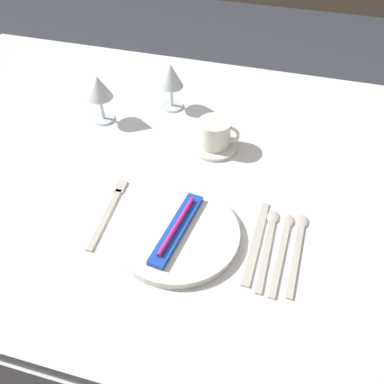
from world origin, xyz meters
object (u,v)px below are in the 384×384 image
object	(u,v)px
dinner_plate	(177,233)
spoon_soup	(269,239)
toothbrush_package	(177,228)
fork_outer	(109,210)
wine_glass_left	(171,78)
spoon_tea	(298,244)
wine_glass_centre	(99,89)
coffee_cup_left	(215,133)
dinner_knife	(256,243)
spoon_dessert	(283,243)

from	to	relation	value
dinner_plate	spoon_soup	xyz separation A→B (m)	(0.19, 0.04, -0.01)
toothbrush_package	fork_outer	bearing A→B (deg)	170.10
spoon_soup	wine_glass_left	xyz separation A→B (m)	(-0.35, 0.43, 0.09)
dinner_plate	fork_outer	xyz separation A→B (m)	(-0.17, 0.03, -0.01)
spoon_tea	wine_glass_centre	size ratio (longest dim) A/B	1.63
fork_outer	coffee_cup_left	size ratio (longest dim) A/B	2.01
dinner_knife	wine_glass_centre	world-z (taller)	wine_glass_centre
toothbrush_package	fork_outer	size ratio (longest dim) A/B	0.97
toothbrush_package	wine_glass_centre	world-z (taller)	wine_glass_centre
wine_glass_centre	wine_glass_left	bearing A→B (deg)	34.45
dinner_knife	spoon_dessert	xyz separation A→B (m)	(0.06, 0.02, 0.00)
dinner_plate	spoon_tea	world-z (taller)	dinner_plate
fork_outer	spoon_dessert	world-z (taller)	spoon_dessert
coffee_cup_left	dinner_plate	bearing A→B (deg)	-91.08
wine_glass_centre	wine_glass_left	xyz separation A→B (m)	(0.17, 0.12, -0.00)
spoon_soup	spoon_tea	world-z (taller)	same
fork_outer	wine_glass_left	world-z (taller)	wine_glass_left
spoon_dessert	dinner_plate	bearing A→B (deg)	-169.77
spoon_tea	fork_outer	bearing A→B (deg)	-177.58
dinner_plate	wine_glass_centre	world-z (taller)	wine_glass_centre
dinner_plate	spoon_soup	world-z (taller)	dinner_plate
toothbrush_package	coffee_cup_left	distance (m)	0.32
toothbrush_package	coffee_cup_left	bearing A→B (deg)	88.92
spoon_tea	wine_glass_centre	bearing A→B (deg)	152.15
spoon_dessert	toothbrush_package	bearing A→B (deg)	-169.77
coffee_cup_left	fork_outer	bearing A→B (deg)	-121.27
spoon_dessert	wine_glass_left	world-z (taller)	wine_glass_left
toothbrush_package	wine_glass_left	size ratio (longest dim) A/B	1.54
toothbrush_package	coffee_cup_left	size ratio (longest dim) A/B	1.96
dinner_knife	spoon_soup	xyz separation A→B (m)	(0.02, 0.02, 0.00)
fork_outer	dinner_knife	bearing A→B (deg)	-0.95
toothbrush_package	fork_outer	distance (m)	0.17
spoon_dessert	wine_glass_left	distance (m)	0.58
spoon_tea	spoon_dessert	bearing A→B (deg)	-166.36
dinner_knife	wine_glass_left	world-z (taller)	wine_glass_left
dinner_plate	spoon_tea	distance (m)	0.26
dinner_knife	spoon_soup	world-z (taller)	spoon_soup
toothbrush_package	spoon_soup	distance (m)	0.20
dinner_plate	wine_glass_centre	xyz separation A→B (m)	(-0.33, 0.36, 0.09)
toothbrush_package	spoon_dessert	world-z (taller)	toothbrush_package
toothbrush_package	spoon_soup	bearing A→B (deg)	12.54
spoon_soup	wine_glass_left	bearing A→B (deg)	129.43
dinner_plate	toothbrush_package	xyz separation A→B (m)	(-0.00, -0.00, 0.02)
wine_glass_left	dinner_knife	bearing A→B (deg)	-53.77
spoon_dessert	spoon_soup	bearing A→B (deg)	175.56
dinner_plate	spoon_dessert	xyz separation A→B (m)	(0.22, 0.04, -0.01)
dinner_plate	coffee_cup_left	bearing A→B (deg)	88.92
dinner_plate	dinner_knife	xyz separation A→B (m)	(0.17, 0.02, -0.01)
spoon_soup	spoon_tea	size ratio (longest dim) A/B	1.00
fork_outer	coffee_cup_left	distance (m)	0.34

